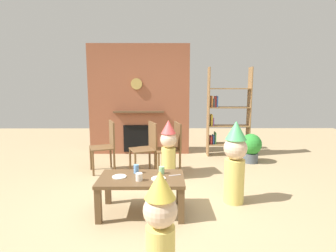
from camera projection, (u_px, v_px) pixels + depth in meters
ground_plane at (157, 202)px, 3.61m from camera, size 12.00×12.00×0.00m
brick_fireplace_feature at (139, 100)px, 5.99m from camera, size 2.20×0.28×2.40m
bookshelf at (225, 115)px, 5.86m from camera, size 0.90×0.28×1.90m
coffee_table at (142, 183)px, 3.27m from camera, size 1.02×0.61×0.45m
paper_cup_near_left at (136, 169)px, 3.40m from camera, size 0.06×0.06×0.11m
paper_cup_near_right at (162, 170)px, 3.38m from camera, size 0.07×0.07×0.09m
paper_cup_center at (139, 177)px, 3.14m from camera, size 0.08×0.08×0.09m
paper_plate_front at (158, 179)px, 3.19m from camera, size 0.17×0.17×0.01m
paper_plate_rear at (119, 177)px, 3.26m from camera, size 0.17×0.17×0.01m
birthday_cake_slice at (161, 180)px, 3.04m from camera, size 0.10×0.10×0.09m
table_fork at (175, 175)px, 3.32m from camera, size 0.15×0.06×0.01m
child_with_cone_hat at (160, 228)px, 2.03m from camera, size 0.26×0.26×0.94m
child_in_pink at (235, 160)px, 3.53m from camera, size 0.30×0.30×1.09m
child_by_the_chairs at (168, 148)px, 4.45m from camera, size 0.27×0.27×0.97m
dining_chair_left at (107, 143)px, 4.83m from camera, size 0.52×0.52×0.90m
dining_chair_middle at (148, 145)px, 4.69m from camera, size 0.52×0.52×0.90m
dining_chair_right at (172, 145)px, 4.66m from camera, size 0.48×0.48×0.90m
potted_plant_tall at (251, 147)px, 5.39m from camera, size 0.42×0.42×0.58m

